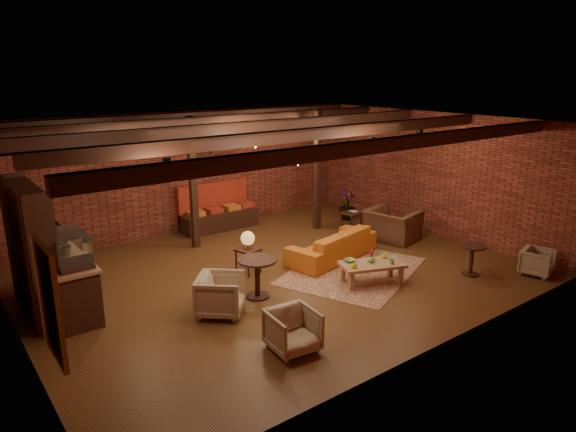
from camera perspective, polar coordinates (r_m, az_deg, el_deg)
floor at (r=11.15m, az=-1.23°, el=-6.35°), size 10.00×10.00×0.00m
ceiling at (r=10.37m, az=-1.34°, el=10.24°), size 10.00×8.00×0.02m
wall_back at (r=14.02m, az=-10.90°, el=4.85°), size 10.00×0.02×3.20m
wall_front at (r=7.89m, az=15.96°, el=-4.18°), size 10.00×0.02×3.20m
wall_left at (r=8.85m, az=-28.65°, el=-3.38°), size 0.02×8.00×3.20m
wall_right at (r=14.09m, az=15.53°, el=4.61°), size 0.02×8.00×3.20m
ceiling_beams at (r=10.38m, az=-1.34°, el=9.58°), size 9.80×6.40×0.22m
ceiling_pipe at (r=11.74m, az=-5.94°, el=9.11°), size 9.60×0.12×0.12m
post_left at (r=12.53m, az=-10.51°, el=3.56°), size 0.16×0.16×3.20m
post_right at (r=13.87m, az=3.31°, el=5.00°), size 0.16×0.16×3.20m
service_counter at (r=10.18m, az=-23.96°, el=-5.20°), size 0.80×2.50×1.60m
plant_counter at (r=10.25m, az=-23.95°, el=-2.56°), size 0.35×0.39×0.30m
shelving_hutch at (r=10.08m, az=-26.55°, el=-3.31°), size 0.52×2.00×2.40m
chalkboard_menu at (r=6.72m, az=-24.91°, el=-8.70°), size 0.08×0.96×1.46m
banquette at (r=14.15m, az=-7.68°, el=0.52°), size 2.10×0.70×1.00m
service_sign at (r=13.39m, az=-7.02°, el=7.76°), size 0.86×0.06×0.30m
ceiling_spotlights at (r=10.41m, az=-1.33°, el=8.38°), size 6.40×4.40×0.28m
rug at (r=11.34m, az=7.19°, el=-6.05°), size 3.78×3.39×0.01m
sofa at (r=11.88m, az=4.90°, el=-3.19°), size 2.51×1.39×0.69m
coffee_table at (r=10.63m, az=9.24°, el=-5.43°), size 1.44×1.06×0.69m
side_table_lamp at (r=10.93m, az=-4.49°, el=-2.85°), size 0.55×0.55×0.95m
round_table_left at (r=9.85m, az=-3.43°, el=-6.17°), size 0.75×0.75×0.78m
armchair_a at (r=9.31m, az=-7.50°, el=-8.47°), size 1.08×1.08×0.81m
armchair_b at (r=8.14m, az=0.54°, el=-12.42°), size 0.78×0.74×0.73m
armchair_right at (r=13.34m, az=11.56°, el=-0.44°), size 1.04×1.38×1.08m
side_table_book at (r=13.98m, az=7.07°, el=0.27°), size 0.50×0.50×0.54m
round_table_right at (r=11.58m, az=19.75°, el=-4.09°), size 0.57×0.57×0.67m
armchair_far at (r=12.19m, az=25.97°, el=-4.48°), size 0.73×0.70×0.63m
plant_tall at (r=14.85m, az=6.69°, el=4.43°), size 1.51×1.51×2.58m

